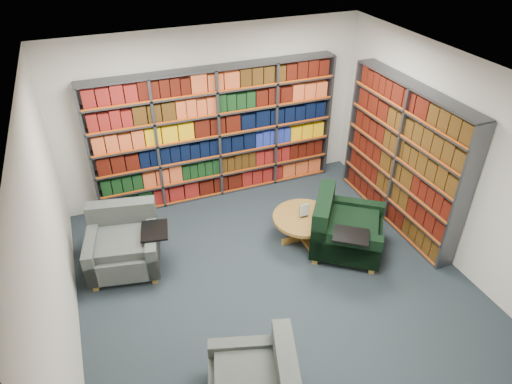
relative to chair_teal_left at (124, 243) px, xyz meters
name	(u,v)px	position (x,y,z in m)	size (l,w,h in m)	color
room_shell	(274,193)	(1.78, -1.06, 1.06)	(5.02, 5.02, 2.82)	#1B252B
bookshelf_back	(217,135)	(1.78, 1.29, 0.76)	(4.00, 0.28, 2.20)	#47494F
bookshelf_right	(402,158)	(4.12, -0.46, 0.76)	(0.28, 2.50, 2.20)	#47494F
chair_teal_left	(124,243)	(0.00, 0.00, 0.00)	(1.19, 1.10, 0.85)	black
chair_green_right	(341,230)	(2.94, -0.84, 0.01)	(1.34, 1.35, 0.87)	black
coffee_table	(304,221)	(2.54, -0.45, 0.00)	(0.92, 0.92, 0.65)	olive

